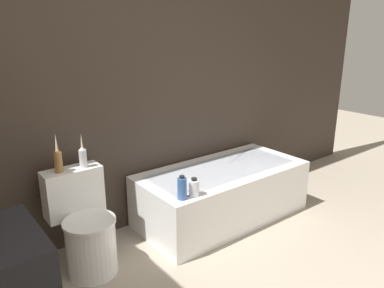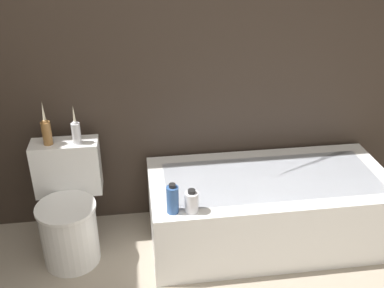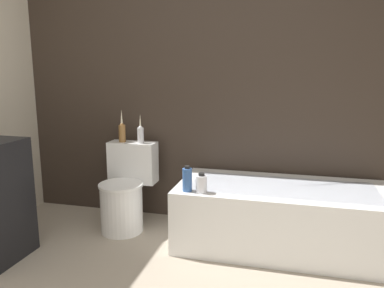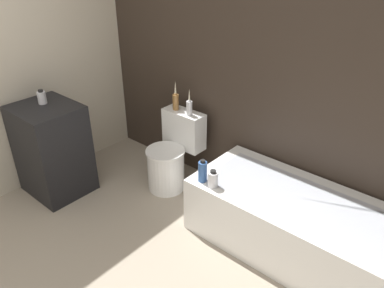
% 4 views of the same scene
% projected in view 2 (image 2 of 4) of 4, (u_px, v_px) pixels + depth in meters
% --- Properties ---
extents(wall_back_tiled, '(6.40, 0.06, 2.60)m').
position_uv_depth(wall_back_tiled, '(147.00, 39.00, 2.79)').
color(wall_back_tiled, '#332821').
rests_on(wall_back_tiled, ground_plane).
extents(bathtub, '(1.57, 0.74, 0.48)m').
position_uv_depth(bathtub, '(268.00, 208.00, 3.01)').
color(bathtub, white).
rests_on(bathtub, ground).
extents(toilet, '(0.42, 0.54, 0.72)m').
position_uv_depth(toilet, '(69.00, 210.00, 2.85)').
color(toilet, white).
rests_on(toilet, ground).
extents(vase_gold, '(0.06, 0.06, 0.28)m').
position_uv_depth(vase_gold, '(46.00, 130.00, 2.75)').
color(vase_gold, olive).
rests_on(vase_gold, toilet).
extents(vase_silver, '(0.06, 0.06, 0.25)m').
position_uv_depth(vase_silver, '(76.00, 131.00, 2.77)').
color(vase_silver, silver).
rests_on(vase_silver, toilet).
extents(shampoo_bottle_tall, '(0.07, 0.07, 0.19)m').
position_uv_depth(shampoo_bottle_tall, '(173.00, 199.00, 2.53)').
color(shampoo_bottle_tall, '#335999').
rests_on(shampoo_bottle_tall, bathtub).
extents(shampoo_bottle_short, '(0.08, 0.08, 0.14)m').
position_uv_depth(shampoo_bottle_short, '(192.00, 202.00, 2.55)').
color(shampoo_bottle_short, silver).
rests_on(shampoo_bottle_short, bathtub).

